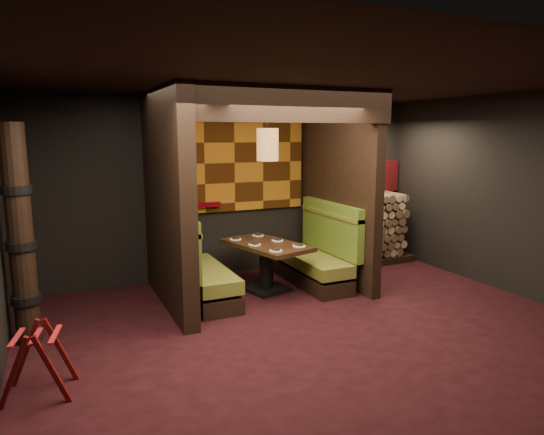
% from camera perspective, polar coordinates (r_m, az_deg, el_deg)
% --- Properties ---
extents(floor, '(6.50, 5.50, 0.02)m').
position_cam_1_polar(floor, '(5.83, 5.47, -13.35)').
color(floor, black).
rests_on(floor, ground).
extents(ceiling, '(6.50, 5.50, 0.02)m').
position_cam_1_polar(ceiling, '(5.39, 5.99, 15.95)').
color(ceiling, black).
rests_on(ceiling, ground).
extents(wall_back, '(6.50, 0.02, 2.85)m').
position_cam_1_polar(wall_back, '(7.91, -4.41, 3.62)').
color(wall_back, black).
rests_on(wall_back, ground).
extents(wall_right, '(0.02, 5.50, 2.85)m').
position_cam_1_polar(wall_right, '(7.60, 27.49, 2.27)').
color(wall_right, black).
rests_on(wall_right, ground).
extents(partition_left, '(0.20, 2.20, 2.85)m').
position_cam_1_polar(partition_left, '(6.48, -12.25, 2.03)').
color(partition_left, black).
rests_on(partition_left, floor).
extents(partition_right, '(0.15, 2.10, 2.85)m').
position_cam_1_polar(partition_right, '(7.54, 7.76, 3.24)').
color(partition_right, black).
rests_on(partition_right, floor).
extents(header_beam, '(2.85, 0.18, 0.44)m').
position_cam_1_polar(header_beam, '(5.97, 2.24, 13.19)').
color(header_beam, black).
rests_on(header_beam, partition_left).
extents(tapa_back_panel, '(2.40, 0.06, 1.55)m').
position_cam_1_polar(tapa_back_panel, '(7.82, -4.50, 6.45)').
color(tapa_back_panel, '#A25F16').
rests_on(tapa_back_panel, wall_back).
extents(tapa_side_panel, '(0.04, 1.85, 1.45)m').
position_cam_1_polar(tapa_side_panel, '(6.63, -11.70, 5.92)').
color(tapa_side_panel, '#A25F16').
rests_on(tapa_side_panel, partition_left).
extents(lacquer_shelf, '(0.60, 0.12, 0.07)m').
position_cam_1_polar(lacquer_shelf, '(7.65, -8.32, 1.48)').
color(lacquer_shelf, '#53030C').
rests_on(lacquer_shelf, wall_back).
extents(booth_bench_left, '(0.68, 1.60, 1.14)m').
position_cam_1_polar(booth_bench_left, '(6.78, -8.71, -6.38)').
color(booth_bench_left, black).
rests_on(booth_bench_left, floor).
extents(booth_bench_right, '(0.68, 1.60, 1.14)m').
position_cam_1_polar(booth_bench_right, '(7.49, 5.39, -4.73)').
color(booth_bench_right, black).
rests_on(booth_bench_right, floor).
extents(dining_table, '(1.07, 1.50, 0.72)m').
position_cam_1_polar(dining_table, '(7.08, -0.67, -4.86)').
color(dining_table, black).
rests_on(dining_table, floor).
extents(place_settings, '(0.84, 1.19, 0.03)m').
position_cam_1_polar(place_settings, '(7.02, -0.68, -2.92)').
color(place_settings, white).
rests_on(place_settings, dining_table).
extents(pendant_lamp, '(0.30, 0.30, 0.95)m').
position_cam_1_polar(pendant_lamp, '(6.80, -0.53, 8.58)').
color(pendant_lamp, brown).
rests_on(pendant_lamp, ceiling).
extents(luggage_rack, '(0.69, 0.55, 0.67)m').
position_cam_1_polar(luggage_rack, '(4.89, -25.83, -14.69)').
color(luggage_rack, '#4B0A0A').
rests_on(luggage_rack, floor).
extents(totem_column, '(0.31, 0.31, 2.40)m').
position_cam_1_polar(totem_column, '(5.84, -27.46, -2.10)').
color(totem_column, black).
rests_on(totem_column, floor).
extents(firewood_stack, '(1.73, 0.70, 1.22)m').
position_cam_1_polar(firewood_stack, '(8.74, 10.82, -1.33)').
color(firewood_stack, black).
rests_on(firewood_stack, floor).
extents(mosaic_header, '(1.83, 0.10, 0.56)m').
position_cam_1_polar(mosaic_header, '(8.88, 9.78, 4.70)').
color(mosaic_header, maroon).
rests_on(mosaic_header, wall_back).
extents(bay_front_post, '(0.08, 0.08, 2.85)m').
position_cam_1_polar(bay_front_post, '(7.80, 7.30, 3.48)').
color(bay_front_post, black).
rests_on(bay_front_post, floor).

